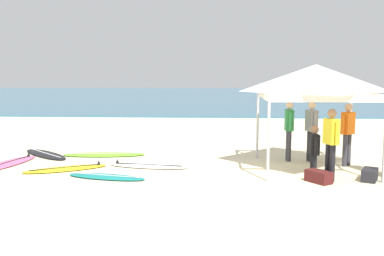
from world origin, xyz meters
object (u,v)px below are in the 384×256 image
Objects in this scene: person_green at (289,127)px; canopy_tent at (316,79)px; person_black at (314,146)px; surfboard_yellow at (66,169)px; surfboard_lime at (104,154)px; surfboard_pink at (7,164)px; surfboard_black at (45,154)px; surfboard_white at (148,166)px; person_yellow at (331,139)px; surfboard_teal at (107,177)px; person_orange at (348,130)px; gear_bag_by_pole at (319,177)px; gear_bag_near_tent at (370,175)px; person_grey at (311,127)px.

canopy_tent is at bearing -67.01° from person_green.
surfboard_yellow is at bearing -178.57° from person_black.
surfboard_lime is 2.77m from surfboard_pink.
surfboard_yellow and surfboard_black have the same top height.
surfboard_black is 0.93× the size of surfboard_white.
surfboard_lime is 1.48× the size of person_green.
person_yellow reaches higher than surfboard_white.
surfboard_teal is 1.21× the size of person_orange.
gear_bag_by_pole is at bearing -26.82° from surfboard_lime.
person_yellow is (7.93, -2.70, 0.95)m from surfboard_black.
person_green is at bearing 15.20° from surfboard_white.
gear_bag_near_tent is at bearing -38.14° from person_black.
person_black reaches higher than surfboard_teal.
gear_bag_by_pole is (-0.16, -1.40, -2.25)m from canopy_tent.
gear_bag_near_tent is at bearing -16.62° from surfboard_black.
surfboard_lime is at bearing 75.34° from surfboard_yellow.
person_black reaches higher than surfboard_lime.
gear_bag_near_tent reaches higher than surfboard_teal.
person_green is 1.60m from person_orange.
surfboard_yellow is 2.32m from surfboard_black.
person_grey reaches higher than surfboard_yellow.
person_yellow is (4.52, -1.22, 0.95)m from surfboard_white.
surfboard_yellow is at bearing -173.20° from person_orange.
surfboard_lime is 4.23× the size of gear_bag_near_tent.
person_orange is (6.21, 1.71, 0.95)m from surfboard_teal.
gear_bag_near_tent is (1.13, -0.89, -0.52)m from person_black.
surfboard_pink is at bearing -172.68° from person_green.
person_yellow reaches higher than gear_bag_by_pole.
surfboard_white is 3.75× the size of gear_bag_by_pole.
surfboard_white is at bearing 161.31° from gear_bag_by_pole.
person_orange is at bearing -6.69° from surfboard_black.
person_orange is at bearing 15.39° from surfboard_teal.
surfboard_pink is at bearing -148.20° from surfboard_lime.
person_grey reaches higher than surfboard_teal.
person_yellow is (-0.87, -1.67, 0.00)m from person_orange.
surfboard_yellow and surfboard_pink have the same top height.
surfboard_teal is 1.21× the size of person_yellow.
surfboard_yellow is 0.88× the size of surfboard_pink.
person_grey reaches higher than gear_bag_by_pole.
person_black reaches higher than gear_bag_near_tent.
person_yellow is 2.85× the size of gear_bag_near_tent.
gear_bag_near_tent is (7.58, -0.72, 0.10)m from surfboard_yellow.
canopy_tent is 1.10× the size of surfboard_lime.
gear_bag_by_pole reaches higher than surfboard_white.
person_green is (5.51, -0.45, 0.95)m from surfboard_lime.
surfboard_white is 1.32× the size of person_orange.
gear_bag_near_tent is (0.94, -2.16, -0.85)m from person_grey.
surfboard_white is 1.09× the size of surfboard_teal.
surfboard_white is (3.41, -1.47, 0.00)m from surfboard_black.
surfboard_white is 4.17m from person_green.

